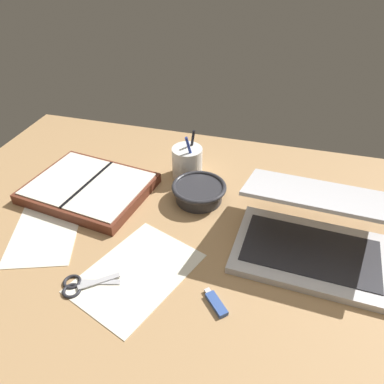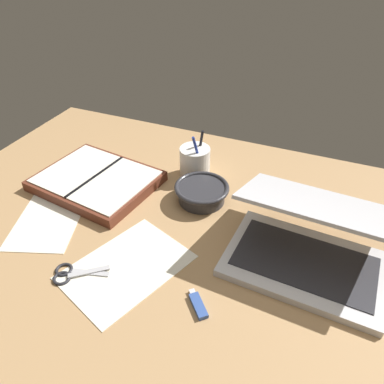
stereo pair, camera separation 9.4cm
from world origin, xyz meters
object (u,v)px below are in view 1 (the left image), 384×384
object	(u,v)px
scissors	(78,285)
pen_cup	(187,162)
laptop	(314,233)
bowl	(199,191)
planner	(89,188)

from	to	relation	value
scissors	pen_cup	bearing A→B (deg)	50.17
laptop	bowl	xyz separation A→B (cm)	(-29.89, 11.01, -2.26)
bowl	scissors	size ratio (longest dim) A/B	1.24
bowl	scissors	bearing A→B (deg)	-115.30
pen_cup	scissors	world-z (taller)	pen_cup
laptop	scissors	bearing A→B (deg)	-148.76
laptop	bowl	world-z (taller)	laptop
pen_cup	scissors	distance (cm)	47.68
planner	scissors	distance (cm)	33.40
laptop	bowl	size ratio (longest dim) A/B	2.41
pen_cup	laptop	bearing A→B (deg)	-30.88
pen_cup	scissors	bearing A→B (deg)	-102.72
planner	scissors	xyz separation A→B (cm)	(13.54, -30.51, -1.24)
laptop	planner	bearing A→B (deg)	177.88
laptop	pen_cup	size ratio (longest dim) A/B	2.48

